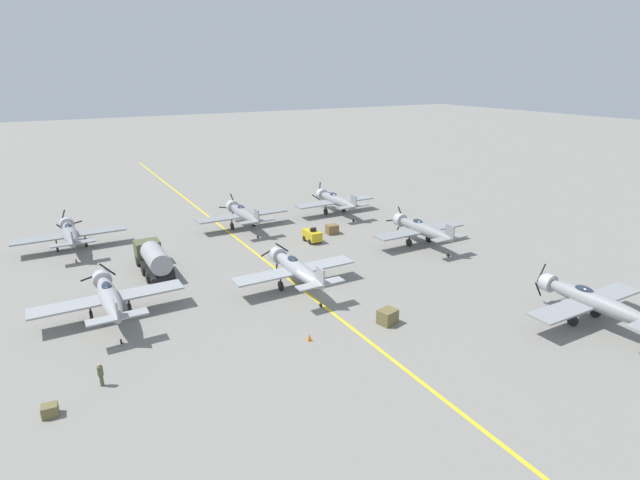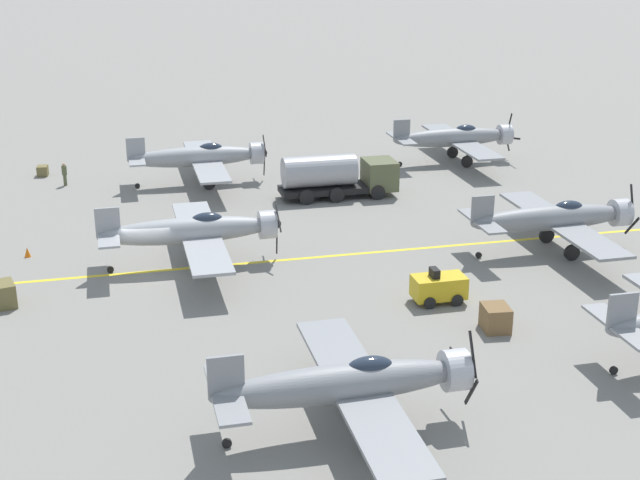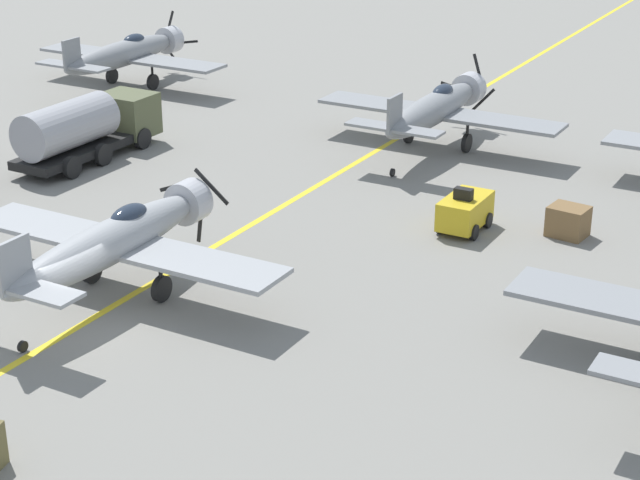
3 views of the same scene
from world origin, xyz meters
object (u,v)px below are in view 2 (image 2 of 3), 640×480
object	(u,v)px
airplane_far_center	(556,218)
supply_crate_by_tanker	(496,318)
airplane_mid_right	(350,383)
supply_crate_mid_lane	(43,171)
airplane_mid_center	(194,231)
traffic_cone	(27,252)
airplane_mid_left	(201,157)
tow_tractor	(439,287)
supply_crate_outboard	(2,295)
airplane_far_left	(456,138)
ground_crew_walking	(64,173)
fuel_tanker	(339,176)

from	to	relation	value
airplane_far_center	supply_crate_by_tanker	size ratio (longest dim) A/B	8.50
airplane_mid_right	supply_crate_mid_lane	bearing A→B (deg)	-164.63
airplane_mid_center	traffic_cone	size ratio (longest dim) A/B	21.82
airplane_mid_center	airplane_mid_left	distance (m)	16.27
tow_tractor	supply_crate_outboard	bearing A→B (deg)	-102.22
airplane_far_left	airplane_far_center	size ratio (longest dim) A/B	1.00
airplane_mid_right	airplane_mid_center	size ratio (longest dim) A/B	1.00
ground_crew_walking	supply_crate_by_tanker	size ratio (longest dim) A/B	1.18
airplane_mid_left	airplane_far_center	world-z (taller)	airplane_far_center
airplane_mid_center	airplane_mid_left	world-z (taller)	same
airplane_far_center	airplane_mid_center	bearing A→B (deg)	-114.67
fuel_tanker	traffic_cone	xyz separation A→B (m)	(7.17, -19.99, -1.24)
airplane_far_left	tow_tractor	size ratio (longest dim) A/B	4.62
airplane_mid_right	tow_tractor	world-z (taller)	airplane_mid_right
airplane_mid_right	supply_crate_by_tanker	distance (m)	11.31
tow_tractor	supply_crate_by_tanker	bearing A→B (deg)	21.17
airplane_mid_left	tow_tractor	size ratio (longest dim) A/B	4.62
supply_crate_by_tanker	airplane_mid_left	bearing A→B (deg)	-159.30
traffic_cone	fuel_tanker	bearing A→B (deg)	109.74
fuel_tanker	ground_crew_walking	distance (m)	19.74
airplane_mid_left	ground_crew_walking	world-z (taller)	airplane_mid_left
tow_tractor	supply_crate_mid_lane	size ratio (longest dim) A/B	2.88
airplane_far_center	traffic_cone	distance (m)	29.87
airplane_far_left	fuel_tanker	distance (m)	13.16
airplane_far_center	traffic_cone	xyz separation A→B (m)	(-6.18, -29.18, -1.74)
fuel_tanker	traffic_cone	world-z (taller)	fuel_tanker
supply_crate_mid_lane	airplane_far_center	bearing A→B (deg)	50.84
ground_crew_walking	traffic_cone	bearing A→B (deg)	-6.57
airplane_mid_center	supply_crate_by_tanker	size ratio (longest dim) A/B	8.50
supply_crate_mid_lane	traffic_cone	world-z (taller)	supply_crate_mid_lane
airplane_far_left	supply_crate_outboard	distance (m)	38.18
airplane_mid_left	airplane_far_left	size ratio (longest dim) A/B	1.00
airplane_far_center	ground_crew_walking	distance (m)	34.44
airplane_far_center	supply_crate_outboard	bearing A→B (deg)	-106.00
supply_crate_by_tanker	supply_crate_mid_lane	xyz separation A→B (m)	(-32.64, -21.68, -0.21)
traffic_cone	airplane_mid_right	bearing A→B (deg)	30.26
airplane_mid_center	ground_crew_walking	distance (m)	19.56
airplane_mid_left	traffic_cone	size ratio (longest dim) A/B	21.82
supply_crate_by_tanker	airplane_mid_center	bearing A→B (deg)	-132.31
airplane_far_center	supply_crate_mid_lane	xyz separation A→B (m)	(-23.79, -29.21, -1.64)
airplane_mid_right	airplane_far_left	bearing A→B (deg)	150.19
airplane_mid_left	supply_crate_by_tanker	distance (m)	29.53
airplane_mid_right	airplane_mid_center	distance (m)	18.73
airplane_mid_right	supply_crate_outboard	size ratio (longest dim) A/B	8.33
airplane_far_center	ground_crew_walking	world-z (taller)	airplane_far_center
airplane_mid_right	airplane_mid_left	size ratio (longest dim) A/B	1.00
ground_crew_walking	fuel_tanker	bearing A→B (deg)	68.14
airplane_mid_center	supply_crate_outboard	bearing A→B (deg)	-58.44
ground_crew_walking	traffic_cone	distance (m)	14.63
fuel_tanker	ground_crew_walking	xyz separation A→B (m)	(-7.35, -18.31, -0.60)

